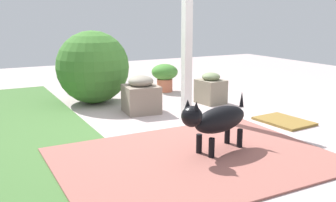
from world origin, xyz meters
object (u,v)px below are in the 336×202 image
stone_planter_nearest (211,89)px  stone_planter_mid (141,96)px  round_shrub (93,67)px  doormat (284,121)px  dog (216,120)px  terracotta_pot_broad (165,75)px  porch_pillar (187,34)px

stone_planter_nearest → stone_planter_mid: size_ratio=0.91×
round_shrub → doormat: bearing=-141.1°
stone_planter_nearest → dog: size_ratio=0.55×
stone_planter_nearest → terracotta_pot_broad: terracotta_pot_broad is taller
porch_pillar → stone_planter_mid: (0.37, 0.47, -0.80)m
terracotta_pot_broad → stone_planter_nearest: bearing=-170.3°
round_shrub → dog: bearing=-172.0°
stone_planter_mid → terracotta_pot_broad: 1.44m
porch_pillar → stone_planter_mid: 1.00m
round_shrub → porch_pillar: bearing=-145.0°
dog → doormat: size_ratio=1.29×
stone_planter_mid → terracotta_pot_broad: bearing=-40.0°
stone_planter_mid → doormat: 1.83m
porch_pillar → round_shrub: size_ratio=1.96×
doormat → stone_planter_mid: bearing=46.3°
terracotta_pot_broad → porch_pillar: bearing=162.8°
porch_pillar → stone_planter_nearest: bearing=-58.9°
stone_planter_mid → dog: bearing=179.5°
porch_pillar → terracotta_pot_broad: porch_pillar is taller
stone_planter_mid → doormat: (-1.25, -1.31, -0.21)m
stone_planter_nearest → porch_pillar: bearing=121.1°
porch_pillar → doormat: porch_pillar is taller
terracotta_pot_broad → doormat: bearing=-170.8°
stone_planter_nearest → round_shrub: 1.73m
stone_planter_nearest → round_shrub: bearing=61.1°
round_shrub → stone_planter_nearest: bearing=-118.9°
stone_planter_nearest → doormat: stone_planter_nearest is taller
stone_planter_nearest → doormat: bearing=-171.2°
porch_pillar → round_shrub: 1.56m
stone_planter_nearest → round_shrub: size_ratio=0.43×
stone_planter_mid → doormat: bearing=-133.7°
dog → doormat: bearing=-70.3°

